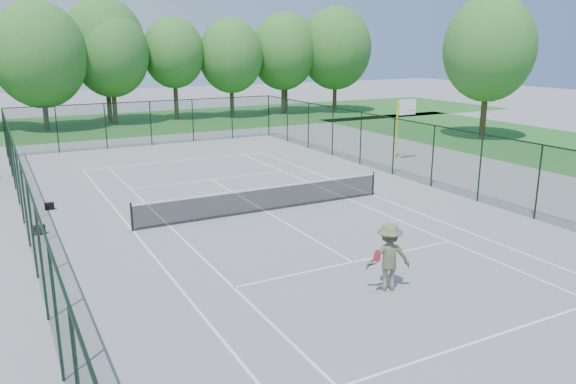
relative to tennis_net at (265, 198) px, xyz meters
name	(u,v)px	position (x,y,z in m)	size (l,w,h in m)	color
ground	(265,211)	(0.00, 0.00, -0.58)	(140.00, 140.00, 0.00)	gray
grass_far	(116,124)	(0.00, 30.00, -0.57)	(80.00, 16.00, 0.01)	#2B6B27
grass_side	(561,148)	(24.00, 4.00, -0.57)	(14.00, 40.00, 0.01)	#2B6B27
court_lines	(265,211)	(0.00, 0.00, -0.57)	(11.05, 23.85, 0.01)	white
tennis_net	(265,198)	(0.00, 0.00, 0.00)	(11.08, 0.08, 1.10)	black
fence_enclosure	(265,175)	(0.00, 0.00, 0.98)	(18.05, 36.05, 3.02)	#1D3D24
tree_line_far	(110,53)	(0.00, 30.00, 5.42)	(39.40, 6.40, 9.70)	#483721
basketball_goal	(403,117)	(11.91, 5.91, 1.99)	(1.20, 1.43, 3.65)	yellow
tree_side	(489,49)	(22.25, 9.32, 5.86)	(6.44, 6.44, 10.20)	#483721
sports_bag_a	(39,230)	(-8.59, 1.27, -0.41)	(0.42, 0.25, 0.33)	black
sports_bag_b	(49,206)	(-7.92, 4.53, -0.43)	(0.37, 0.23, 0.29)	black
tennis_player	(389,257)	(-0.29, -8.55, 0.40)	(1.73, 1.14, 1.96)	#5B5F42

